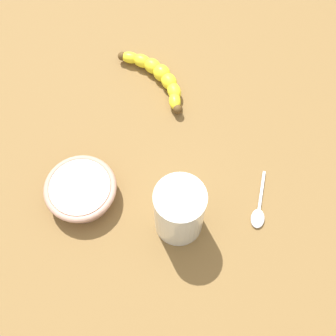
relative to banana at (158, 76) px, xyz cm
name	(u,v)px	position (x,y,z in cm)	size (l,w,h in cm)	color
wooden_tabletop	(153,153)	(5.55, -15.37, -3.16)	(120.00, 120.00, 3.00)	brown
banana	(158,76)	(0.00, 0.00, 0.00)	(17.75, 10.69, 3.33)	yellow
smoothie_glass	(179,212)	(15.52, -27.07, 4.07)	(8.35, 8.35, 12.25)	silver
ceramic_bowl	(81,190)	(-2.30, -28.87, 0.78)	(12.76, 12.76, 4.04)	tan
teaspoon	(258,215)	(28.01, -20.38, -1.26)	(3.38, 11.28, 0.80)	silver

